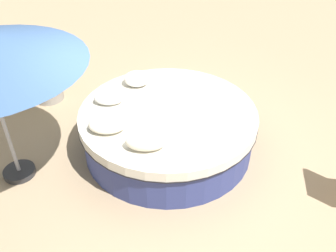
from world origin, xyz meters
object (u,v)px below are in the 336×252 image
(round_bed, at_px, (168,129))
(planter, at_px, (44,72))
(throw_pillow_2, at_px, (107,125))
(throw_pillow_0, at_px, (137,79))
(throw_pillow_3, at_px, (146,142))
(throw_pillow_1, at_px, (109,98))

(round_bed, bearing_deg, planter, 148.49)
(round_bed, height_order, throw_pillow_2, throw_pillow_2)
(throw_pillow_0, distance_m, throw_pillow_3, 1.58)
(throw_pillow_2, xyz_separation_m, planter, (-1.40, 1.81, -0.22))
(throw_pillow_0, distance_m, throw_pillow_1, 0.65)
(throw_pillow_3, bearing_deg, round_bed, 72.27)
(round_bed, distance_m, throw_pillow_0, 0.99)
(planter, bearing_deg, throw_pillow_2, -52.22)
(throw_pillow_1, distance_m, planter, 1.77)
(throw_pillow_3, bearing_deg, throw_pillow_2, 145.75)
(throw_pillow_0, xyz_separation_m, throw_pillow_2, (-0.30, -1.19, -0.03))
(throw_pillow_1, bearing_deg, throw_pillow_0, 55.34)
(throw_pillow_3, bearing_deg, planter, 131.73)
(throw_pillow_0, relative_size, planter, 0.41)
(round_bed, height_order, throw_pillow_3, throw_pillow_3)
(throw_pillow_1, bearing_deg, throw_pillow_3, -59.20)
(throw_pillow_3, relative_size, planter, 0.52)
(throw_pillow_1, xyz_separation_m, planter, (-1.33, 1.15, -0.22))
(throw_pillow_2, bearing_deg, throw_pillow_1, 96.25)
(throw_pillow_2, xyz_separation_m, throw_pillow_3, (0.54, -0.37, 0.02))
(throw_pillow_0, distance_m, planter, 1.82)
(throw_pillow_0, height_order, throw_pillow_1, throw_pillow_0)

